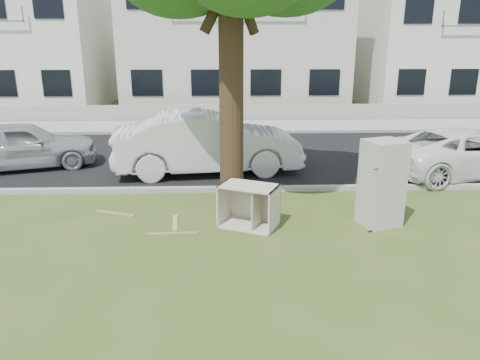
{
  "coord_description": "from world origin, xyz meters",
  "views": [
    {
      "loc": [
        -0.55,
        -8.59,
        3.74
      ],
      "look_at": [
        -0.25,
        0.6,
        0.87
      ],
      "focal_mm": 35.0,
      "sensor_mm": 36.0,
      "label": 1
    }
  ],
  "objects_px": {
    "cabinet": "(249,206)",
    "car_center": "(208,143)",
    "fridge": "(382,183)",
    "car_left": "(22,145)",
    "car_right": "(467,152)"
  },
  "relations": [
    {
      "from": "cabinet",
      "to": "car_right",
      "type": "distance_m",
      "value": 7.06
    },
    {
      "from": "cabinet",
      "to": "car_center",
      "type": "xyz_separation_m",
      "value": [
        -0.96,
        3.95,
        0.42
      ]
    },
    {
      "from": "fridge",
      "to": "car_left",
      "type": "height_order",
      "value": "fridge"
    },
    {
      "from": "car_center",
      "to": "car_left",
      "type": "distance_m",
      "value": 5.39
    },
    {
      "from": "fridge",
      "to": "car_right",
      "type": "bearing_deg",
      "value": 26.2
    },
    {
      "from": "car_center",
      "to": "car_right",
      "type": "height_order",
      "value": "car_center"
    },
    {
      "from": "fridge",
      "to": "car_right",
      "type": "distance_m",
      "value": 4.87
    },
    {
      "from": "fridge",
      "to": "car_center",
      "type": "height_order",
      "value": "fridge"
    },
    {
      "from": "cabinet",
      "to": "car_center",
      "type": "relative_size",
      "value": 0.22
    },
    {
      "from": "fridge",
      "to": "car_left",
      "type": "xyz_separation_m",
      "value": [
        -8.99,
        4.49,
        -0.18
      ]
    },
    {
      "from": "fridge",
      "to": "car_right",
      "type": "height_order",
      "value": "fridge"
    },
    {
      "from": "car_center",
      "to": "car_left",
      "type": "xyz_separation_m",
      "value": [
        -5.36,
        0.57,
        -0.16
      ]
    },
    {
      "from": "cabinet",
      "to": "car_left",
      "type": "height_order",
      "value": "car_left"
    },
    {
      "from": "car_center",
      "to": "cabinet",
      "type": "bearing_deg",
      "value": -173.15
    },
    {
      "from": "cabinet",
      "to": "car_left",
      "type": "relative_size",
      "value": 0.28
    }
  ]
}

